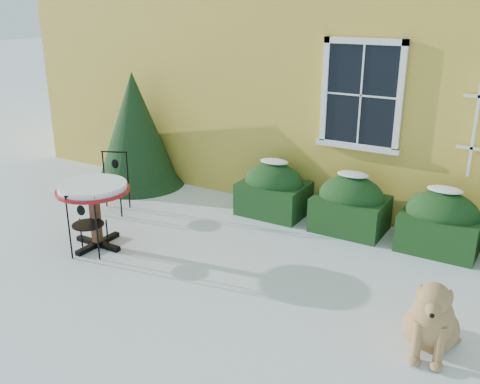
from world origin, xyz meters
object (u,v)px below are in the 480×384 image
Objects in this scene: bistro_table at (93,194)px; patio_chair_far at (113,183)px; dog at (431,321)px; patio_chair_near at (87,224)px; evergreen_shrub at (136,141)px.

patio_chair_far reaches higher than bistro_table.
dog is (5.34, -1.22, -0.13)m from patio_chair_far.
bistro_table is at bearing -80.04° from patio_chair_far.
patio_chair_far is at bearing 123.58° from bistro_table.
bistro_table is 1.01× the size of dog.
patio_chair_near is (0.10, -0.26, -0.32)m from bistro_table.
bistro_table is 1.11× the size of patio_chair_near.
dog is (4.48, 0.18, -0.10)m from patio_chair_near.
evergreen_shrub is 2.72m from bistro_table.
dog is at bearing -22.58° from evergreen_shrub.
evergreen_shrub is 2.32× the size of patio_chair_near.
dog is at bearing 155.71° from patio_chair_near.
bistro_table is 4.60m from dog.
patio_chair_near is (1.43, -2.63, -0.39)m from evergreen_shrub.
bistro_table is 0.42m from patio_chair_near.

